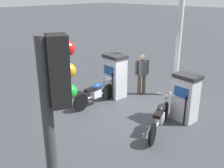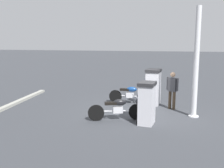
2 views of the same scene
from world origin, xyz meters
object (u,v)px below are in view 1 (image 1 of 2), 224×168
object	(u,v)px
motorcycle_near_pump	(96,93)
attendant_person	(142,72)
fuel_pump_far	(186,97)
roadside_traffic_light	(57,139)
motorcycle_far_pump	(160,117)
canopy_support_pole	(178,44)
fuel_pump_near	(115,76)

from	to	relation	value
motorcycle_near_pump	attendant_person	size ratio (longest dim) A/B	1.20
fuel_pump_far	roadside_traffic_light	world-z (taller)	roadside_traffic_light
motorcycle_far_pump	canopy_support_pole	world-z (taller)	canopy_support_pole
fuel_pump_far	canopy_support_pole	xyz separation A→B (m)	(-1.72, -1.33, 1.27)
fuel_pump_far	roadside_traffic_light	xyz separation A→B (m)	(5.67, 1.32, 1.64)
motorcycle_far_pump	roadside_traffic_light	size ratio (longest dim) A/B	0.58
motorcycle_far_pump	canopy_support_pole	bearing A→B (deg)	-158.21
fuel_pump_far	canopy_support_pole	bearing A→B (deg)	-142.35
motorcycle_near_pump	attendant_person	xyz separation A→B (m)	(-1.95, 0.58, 0.46)
fuel_pump_far	attendant_person	world-z (taller)	attendant_person
canopy_support_pole	attendant_person	bearing A→B (deg)	-49.50
roadside_traffic_light	fuel_pump_near	bearing A→B (deg)	-143.07
attendant_person	roadside_traffic_light	bearing A→B (deg)	29.07
fuel_pump_near	motorcycle_near_pump	bearing A→B (deg)	2.36
roadside_traffic_light	canopy_support_pole	size ratio (longest dim) A/B	0.83
fuel_pump_near	motorcycle_far_pump	bearing A→B (deg)	68.06
fuel_pump_far	canopy_support_pole	distance (m)	2.51
fuel_pump_near	fuel_pump_far	world-z (taller)	fuel_pump_near
fuel_pump_near	motorcycle_far_pump	distance (m)	2.99
motorcycle_near_pump	canopy_support_pole	xyz separation A→B (m)	(-2.80, 1.58, 1.58)
fuel_pump_near	motorcycle_far_pump	xyz separation A→B (m)	(1.11, 2.75, -0.39)
roadside_traffic_light	motorcycle_near_pump	bearing A→B (deg)	-137.44
motorcycle_far_pump	fuel_pump_near	bearing A→B (deg)	-111.94
canopy_support_pole	motorcycle_far_pump	bearing A→B (deg)	21.79
motorcycle_near_pump	motorcycle_far_pump	xyz separation A→B (m)	(0.03, 2.71, -0.01)
roadside_traffic_light	canopy_support_pole	xyz separation A→B (m)	(-7.39, -2.64, -0.38)
fuel_pump_far	attendant_person	bearing A→B (deg)	-110.53
roadside_traffic_light	fuel_pump_far	bearing A→B (deg)	-166.95
fuel_pump_near	roadside_traffic_light	size ratio (longest dim) A/B	0.47
motorcycle_near_pump	roadside_traffic_light	distance (m)	6.54
attendant_person	fuel_pump_near	bearing A→B (deg)	-35.87
motorcycle_far_pump	attendant_person	distance (m)	2.94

